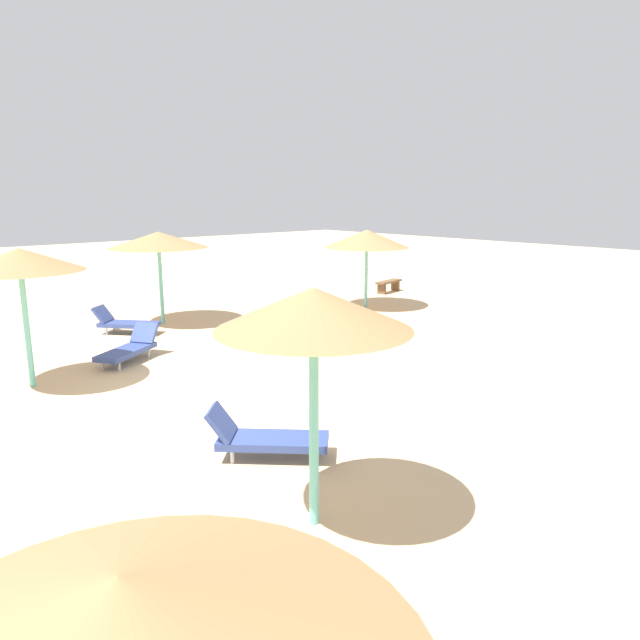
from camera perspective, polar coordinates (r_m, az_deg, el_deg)
name	(u,v)px	position (r m, az deg, el deg)	size (l,w,h in m)	color
ground_plane	(208,400)	(11.87, -10.92, -7.74)	(80.00, 80.00, 0.00)	#DBBA8C
parasol_0	(314,310)	(6.68, -0.63, 0.95)	(2.32, 2.32, 2.97)	#6BC6BC
parasol_1	(123,637)	(2.72, -18.76, -27.33)	(2.65, 2.65, 2.57)	#6BC6BC
parasol_3	(19,260)	(13.40, -27.34, 5.20)	(2.53, 2.53, 2.94)	#6BC6BC
parasol_4	(367,239)	(20.83, 4.60, 7.93)	(3.00, 3.00, 2.78)	#6BC6BC
parasol_5	(158,240)	(18.74, -15.53, 7.54)	(3.02, 3.02, 2.88)	#6BC6BC
lounger_0	(264,438)	(9.21, -5.49, -11.39)	(1.76, 1.75, 0.81)	#33478C
lounger_3	(129,348)	(14.96, -18.15, -2.65)	(1.50, 1.91, 0.80)	#33478C
lounger_4	(338,311)	(18.80, 1.78, 0.88)	(0.75, 1.94, 0.64)	#33478C
lounger_5	(124,323)	(17.98, -18.59, -0.24)	(1.84, 1.67, 0.80)	#33478C
bench_0	(389,284)	(24.42, 6.74, 3.51)	(0.67, 1.55, 0.49)	brown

